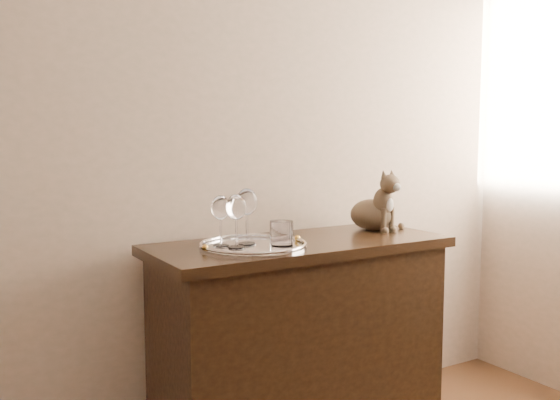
% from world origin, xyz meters
% --- Properties ---
extents(wall_back, '(4.00, 0.10, 2.70)m').
position_xyz_m(wall_back, '(0.00, 2.25, 1.35)').
color(wall_back, tan).
rests_on(wall_back, ground).
extents(sideboard, '(1.20, 0.50, 0.85)m').
position_xyz_m(sideboard, '(0.60, 1.94, 0.42)').
color(sideboard, black).
rests_on(sideboard, ground).
extents(tray, '(0.40, 0.40, 0.01)m').
position_xyz_m(tray, '(0.37, 1.91, 0.85)').
color(tray, white).
rests_on(tray, sideboard).
extents(wine_glass_a, '(0.07, 0.07, 0.19)m').
position_xyz_m(wine_glass_a, '(0.26, 1.95, 0.95)').
color(wine_glass_a, white).
rests_on(wine_glass_a, tray).
extents(wine_glass_c, '(0.07, 0.07, 0.20)m').
position_xyz_m(wine_glass_c, '(0.30, 1.89, 0.96)').
color(wine_glass_c, white).
rests_on(wine_glass_c, tray).
extents(wine_glass_d, '(0.08, 0.08, 0.21)m').
position_xyz_m(wine_glass_d, '(0.36, 1.94, 0.96)').
color(wine_glass_d, white).
rests_on(wine_glass_d, tray).
extents(tumbler_a, '(0.08, 0.08, 0.09)m').
position_xyz_m(tumbler_a, '(0.46, 1.84, 0.90)').
color(tumbler_a, white).
rests_on(tumbler_a, tray).
extents(tumbler_c, '(0.08, 0.08, 0.08)m').
position_xyz_m(tumbler_c, '(0.49, 1.91, 0.90)').
color(tumbler_c, silver).
rests_on(tumbler_c, tray).
extents(cat, '(0.29, 0.28, 0.27)m').
position_xyz_m(cat, '(1.02, 2.01, 0.98)').
color(cat, '#4B3B2D').
rests_on(cat, sideboard).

